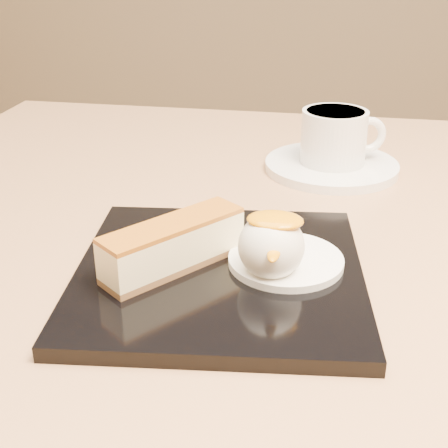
% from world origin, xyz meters
% --- Properties ---
extents(table, '(0.80, 0.80, 0.72)m').
position_xyz_m(table, '(0.00, 0.00, 0.56)').
color(table, black).
rests_on(table, ground).
extents(dessert_plate, '(0.24, 0.24, 0.01)m').
position_xyz_m(dessert_plate, '(0.01, -0.10, 0.73)').
color(dessert_plate, black).
rests_on(dessert_plate, table).
extents(cheesecake, '(0.10, 0.11, 0.04)m').
position_xyz_m(cheesecake, '(-0.03, -0.10, 0.75)').
color(cheesecake, brown).
rests_on(cheesecake, dessert_plate).
extents(cream_smear, '(0.09, 0.09, 0.01)m').
position_xyz_m(cream_smear, '(0.06, -0.08, 0.73)').
color(cream_smear, white).
rests_on(cream_smear, dessert_plate).
extents(ice_cream_scoop, '(0.05, 0.05, 0.05)m').
position_xyz_m(ice_cream_scoop, '(0.05, -0.10, 0.76)').
color(ice_cream_scoop, white).
rests_on(ice_cream_scoop, cream_smear).
extents(mango_sauce, '(0.04, 0.03, 0.01)m').
position_xyz_m(mango_sauce, '(0.05, -0.10, 0.78)').
color(mango_sauce, orange).
rests_on(mango_sauce, ice_cream_scoop).
extents(mint_sprig, '(0.03, 0.02, 0.00)m').
position_xyz_m(mint_sprig, '(0.03, -0.06, 0.74)').
color(mint_sprig, '#2D7D29').
rests_on(mint_sprig, cream_smear).
extents(saucer, '(0.15, 0.15, 0.01)m').
position_xyz_m(saucer, '(0.09, 0.17, 0.72)').
color(saucer, white).
rests_on(saucer, table).
extents(coffee_cup, '(0.10, 0.07, 0.06)m').
position_xyz_m(coffee_cup, '(0.09, 0.17, 0.76)').
color(coffee_cup, white).
rests_on(coffee_cup, saucer).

